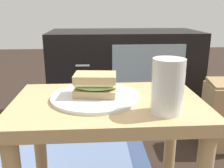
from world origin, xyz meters
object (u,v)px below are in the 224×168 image
object	(u,v)px
tv_cabinet	(124,74)
beer_glass	(168,87)
sandwich_front	(95,85)
plate	(96,97)

from	to	relation	value
tv_cabinet	beer_glass	bearing A→B (deg)	-90.53
beer_glass	sandwich_front	bearing A→B (deg)	146.43
plate	beer_glass	distance (m)	0.23
tv_cabinet	beer_glass	xyz separation A→B (m)	(-0.01, -1.05, 0.24)
plate	sandwich_front	bearing A→B (deg)	-45.00
beer_glass	tv_cabinet	bearing A→B (deg)	89.47
sandwich_front	beer_glass	world-z (taller)	beer_glass
sandwich_front	tv_cabinet	bearing A→B (deg)	78.29
plate	sandwich_front	xyz separation A→B (m)	(0.00, -0.00, 0.04)
plate	sandwich_front	distance (m)	0.04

